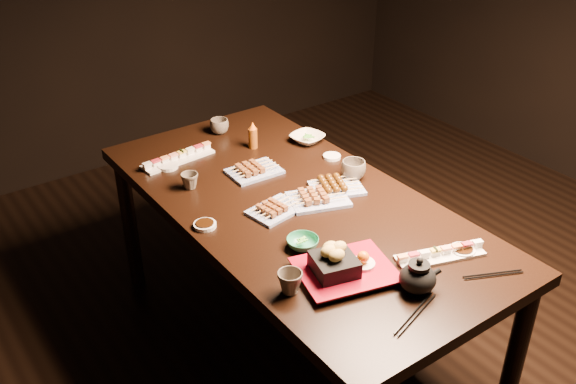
{
  "coord_description": "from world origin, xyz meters",
  "views": [
    {
      "loc": [
        -1.71,
        -1.41,
        2.07
      ],
      "look_at": [
        -0.41,
        0.4,
        0.77
      ],
      "focal_mm": 40.0,
      "sensor_mm": 36.0,
      "label": 1
    }
  ],
  "objects_px": {
    "yakitori_plate_right": "(318,195)",
    "teapot": "(418,275)",
    "teacup_far_left": "(190,181)",
    "sushi_platter_near": "(440,252)",
    "dining_table": "(295,277)",
    "sushi_platter_far": "(178,156)",
    "yakitori_plate_center": "(275,206)",
    "teacup_far_right": "(219,126)",
    "edamame_bowl_cream": "(307,138)",
    "edamame_bowl_green": "(303,243)",
    "tempura_tray": "(346,261)",
    "teacup_mid_right": "(353,170)",
    "yakitori_plate_left": "(254,167)",
    "condiment_bottle": "(253,135)",
    "teacup_near_left": "(290,282)"
  },
  "relations": [
    {
      "from": "edamame_bowl_cream",
      "to": "teapot",
      "type": "relative_size",
      "value": 1.06
    },
    {
      "from": "dining_table",
      "to": "yakitori_plate_center",
      "type": "relative_size",
      "value": 9.01
    },
    {
      "from": "edamame_bowl_green",
      "to": "tempura_tray",
      "type": "relative_size",
      "value": 0.36
    },
    {
      "from": "yakitori_plate_left",
      "to": "condiment_bottle",
      "type": "bearing_deg",
      "value": 60.3
    },
    {
      "from": "teacup_far_right",
      "to": "yakitori_plate_right",
      "type": "bearing_deg",
      "value": -90.55
    },
    {
      "from": "teacup_far_right",
      "to": "condiment_bottle",
      "type": "bearing_deg",
      "value": -78.96
    },
    {
      "from": "sushi_platter_near",
      "to": "sushi_platter_far",
      "type": "height_order",
      "value": "sushi_platter_far"
    },
    {
      "from": "sushi_platter_far",
      "to": "edamame_bowl_green",
      "type": "relative_size",
      "value": 2.94
    },
    {
      "from": "teacup_far_right",
      "to": "teapot",
      "type": "bearing_deg",
      "value": -93.77
    },
    {
      "from": "edamame_bowl_cream",
      "to": "teacup_near_left",
      "type": "height_order",
      "value": "teacup_near_left"
    },
    {
      "from": "edamame_bowl_cream",
      "to": "teacup_mid_right",
      "type": "xyz_separation_m",
      "value": [
        -0.06,
        -0.4,
        0.02
      ]
    },
    {
      "from": "dining_table",
      "to": "teacup_far_left",
      "type": "bearing_deg",
      "value": 135.57
    },
    {
      "from": "teacup_far_left",
      "to": "sushi_platter_near",
      "type": "bearing_deg",
      "value": -62.99
    },
    {
      "from": "condiment_bottle",
      "to": "edamame_bowl_green",
      "type": "bearing_deg",
      "value": -110.74
    },
    {
      "from": "sushi_platter_near",
      "to": "teacup_far_right",
      "type": "relative_size",
      "value": 3.52
    },
    {
      "from": "edamame_bowl_cream",
      "to": "edamame_bowl_green",
      "type": "bearing_deg",
      "value": -128.29
    },
    {
      "from": "yakitori_plate_right",
      "to": "tempura_tray",
      "type": "height_order",
      "value": "tempura_tray"
    },
    {
      "from": "teacup_near_left",
      "to": "teacup_mid_right",
      "type": "relative_size",
      "value": 0.79
    },
    {
      "from": "yakitori_plate_center",
      "to": "condiment_bottle",
      "type": "relative_size",
      "value": 1.56
    },
    {
      "from": "dining_table",
      "to": "edamame_bowl_cream",
      "type": "relative_size",
      "value": 12.02
    },
    {
      "from": "yakitori_plate_left",
      "to": "edamame_bowl_green",
      "type": "distance_m",
      "value": 0.59
    },
    {
      "from": "teacup_far_left",
      "to": "condiment_bottle",
      "type": "relative_size",
      "value": 0.56
    },
    {
      "from": "yakitori_plate_left",
      "to": "edamame_bowl_cream",
      "type": "xyz_separation_m",
      "value": [
        0.37,
        0.11,
        -0.01
      ]
    },
    {
      "from": "edamame_bowl_cream",
      "to": "teapot",
      "type": "distance_m",
      "value": 1.15
    },
    {
      "from": "teacup_near_left",
      "to": "yakitori_plate_center",
      "type": "bearing_deg",
      "value": 60.75
    },
    {
      "from": "dining_table",
      "to": "condiment_bottle",
      "type": "distance_m",
      "value": 0.68
    },
    {
      "from": "edamame_bowl_cream",
      "to": "teapot",
      "type": "height_order",
      "value": "teapot"
    },
    {
      "from": "edamame_bowl_green",
      "to": "edamame_bowl_cream",
      "type": "xyz_separation_m",
      "value": [
        0.53,
        0.68,
        0.0
      ]
    },
    {
      "from": "edamame_bowl_green",
      "to": "yakitori_plate_right",
      "type": "bearing_deg",
      "value": 42.11
    },
    {
      "from": "sushi_platter_near",
      "to": "edamame_bowl_cream",
      "type": "relative_size",
      "value": 2.12
    },
    {
      "from": "sushi_platter_near",
      "to": "teacup_mid_right",
      "type": "relative_size",
      "value": 3.04
    },
    {
      "from": "teapot",
      "to": "sushi_platter_far",
      "type": "bearing_deg",
      "value": 119.33
    },
    {
      "from": "yakitori_plate_left",
      "to": "edamame_bowl_green",
      "type": "xyz_separation_m",
      "value": [
        -0.16,
        -0.56,
        -0.01
      ]
    },
    {
      "from": "edamame_bowl_cream",
      "to": "teacup_far_right",
      "type": "relative_size",
      "value": 1.66
    },
    {
      "from": "yakitori_plate_right",
      "to": "teapot",
      "type": "distance_m",
      "value": 0.63
    },
    {
      "from": "edamame_bowl_cream",
      "to": "tempura_tray",
      "type": "distance_m",
      "value": 1.03
    },
    {
      "from": "sushi_platter_near",
      "to": "teapot",
      "type": "bearing_deg",
      "value": -139.66
    },
    {
      "from": "yakitori_plate_left",
      "to": "teacup_far_left",
      "type": "relative_size",
      "value": 3.03
    },
    {
      "from": "sushi_platter_far",
      "to": "teacup_far_right",
      "type": "height_order",
      "value": "teacup_far_right"
    },
    {
      "from": "edamame_bowl_green",
      "to": "teacup_far_left",
      "type": "distance_m",
      "value": 0.62
    },
    {
      "from": "sushi_platter_near",
      "to": "teacup_near_left",
      "type": "xyz_separation_m",
      "value": [
        -0.53,
        0.15,
        0.02
      ]
    },
    {
      "from": "teacup_far_left",
      "to": "teacup_mid_right",
      "type": "bearing_deg",
      "value": -28.83
    },
    {
      "from": "yakitori_plate_right",
      "to": "teacup_mid_right",
      "type": "height_order",
      "value": "teacup_mid_right"
    },
    {
      "from": "yakitori_plate_center",
      "to": "teapot",
      "type": "distance_m",
      "value": 0.67
    },
    {
      "from": "teacup_far_right",
      "to": "edamame_bowl_cream",
      "type": "bearing_deg",
      "value": -48.77
    },
    {
      "from": "dining_table",
      "to": "condiment_bottle",
      "type": "xyz_separation_m",
      "value": [
        0.13,
        0.5,
        0.44
      ]
    },
    {
      "from": "teacup_far_right",
      "to": "condiment_bottle",
      "type": "distance_m",
      "value": 0.23
    },
    {
      "from": "yakitori_plate_right",
      "to": "teacup_far_right",
      "type": "bearing_deg",
      "value": 109.07
    },
    {
      "from": "edamame_bowl_cream",
      "to": "teacup_far_right",
      "type": "xyz_separation_m",
      "value": [
        -0.29,
        0.33,
        0.02
      ]
    },
    {
      "from": "sushi_platter_far",
      "to": "teacup_far_left",
      "type": "xyz_separation_m",
      "value": [
        -0.07,
        -0.25,
        0.01
      ]
    }
  ]
}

